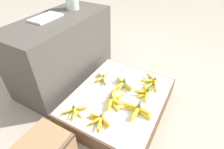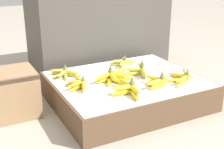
{
  "view_description": "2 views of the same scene",
  "coord_description": "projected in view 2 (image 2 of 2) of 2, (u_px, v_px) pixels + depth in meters",
  "views": [
    {
      "loc": [
        -0.99,
        -0.48,
        1.25
      ],
      "look_at": [
        0.04,
        0.09,
        0.34
      ],
      "focal_mm": 28.0,
      "sensor_mm": 36.0,
      "label": 1
    },
    {
      "loc": [
        -0.94,
        -1.61,
        0.89
      ],
      "look_at": [
        -0.1,
        0.02,
        0.21
      ],
      "focal_mm": 50.0,
      "sensor_mm": 36.0,
      "label": 2
    }
  ],
  "objects": [
    {
      "name": "back_vendor_table",
      "position": [
        99.0,
        29.0,
        2.59
      ],
      "size": [
        1.1,
        0.5,
        0.69
      ],
      "color": "#4C4742",
      "rests_on": "ground_plane"
    },
    {
      "name": "display_platform",
      "position": [
        127.0,
        91.0,
        2.02
      ],
      "size": [
        0.93,
        0.77,
        0.17
      ],
      "color": "brown",
      "rests_on": "ground_plane"
    },
    {
      "name": "banana_bunch_middle_midright",
      "position": [
        140.0,
        70.0,
        2.04
      ],
      "size": [
        0.18,
        0.23,
        0.11
      ],
      "color": "gold",
      "rests_on": "display_platform"
    },
    {
      "name": "banana_bunch_middle_midleft",
      "position": [
        113.0,
        77.0,
        1.94
      ],
      "size": [
        0.27,
        0.19,
        0.11
      ],
      "color": "yellow",
      "rests_on": "display_platform"
    },
    {
      "name": "banana_bunch_back_midright",
      "position": [
        124.0,
        62.0,
        2.22
      ],
      "size": [
        0.19,
        0.18,
        0.08
      ],
      "color": "#DBCC4C",
      "rests_on": "display_platform"
    },
    {
      "name": "banana_bunch_front_right",
      "position": [
        183.0,
        77.0,
        1.94
      ],
      "size": [
        0.23,
        0.21,
        0.08
      ],
      "color": "gold",
      "rests_on": "display_platform"
    },
    {
      "name": "wooden_crate",
      "position": [
        9.0,
        94.0,
        1.85
      ],
      "size": [
        0.32,
        0.28,
        0.27
      ],
      "color": "#997551",
      "rests_on": "ground_plane"
    },
    {
      "name": "banana_bunch_front_midright",
      "position": [
        159.0,
        81.0,
        1.87
      ],
      "size": [
        0.22,
        0.16,
        0.1
      ],
      "color": "yellow",
      "rests_on": "display_platform"
    },
    {
      "name": "banana_bunch_middle_left",
      "position": [
        79.0,
        84.0,
        1.84
      ],
      "size": [
        0.14,
        0.22,
        0.08
      ],
      "color": "gold",
      "rests_on": "display_platform"
    },
    {
      "name": "banana_bunch_front_midleft",
      "position": [
        129.0,
        88.0,
        1.75
      ],
      "size": [
        0.16,
        0.25,
        0.11
      ],
      "color": "yellow",
      "rests_on": "display_platform"
    },
    {
      "name": "ground_plane",
      "position": [
        126.0,
        103.0,
        2.05
      ],
      "size": [
        10.0,
        10.0,
        0.0
      ],
      "primitive_type": "plane",
      "color": "#A89E8E"
    },
    {
      "name": "banana_bunch_back_left",
      "position": [
        64.0,
        73.0,
        2.01
      ],
      "size": [
        0.19,
        0.18,
        0.08
      ],
      "color": "gold",
      "rests_on": "display_platform"
    }
  ]
}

